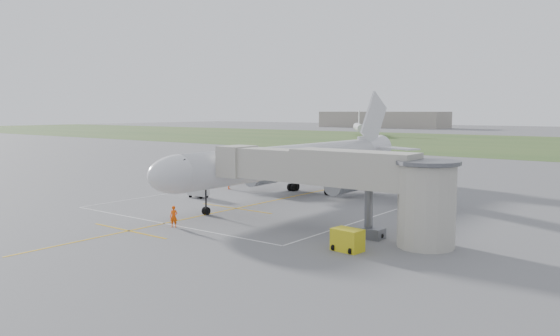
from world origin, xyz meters
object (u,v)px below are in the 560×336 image
Objects in this scene: gpu_unit at (347,240)px; baggage_cart at (198,191)px; ramp_worker_nose at (174,217)px; airliner at (294,161)px; jet_bridge at (345,179)px; ramp_worker_wing at (230,183)px.

gpu_unit reaches higher than baggage_cart.
baggage_cart is 1.27× the size of ramp_worker_nose.
airliner is 2.00× the size of jet_bridge.
gpu_unit is at bearing -25.20° from baggage_cart.
ramp_worker_wing is at bearing 152.07° from jet_bridge.
jet_bridge is at bearing 128.50° from gpu_unit.
ramp_worker_wing is at bearing 90.01° from ramp_worker_nose.
airliner is 12.28m from baggage_cart.
airliner reaches higher than ramp_worker_nose.
airliner reaches higher than jet_bridge.
ramp_worker_wing is (-26.31, 13.94, -3.88)m from jet_bridge.
jet_bridge is 11.93× the size of ramp_worker_nose.
ramp_worker_nose is at bearing -54.76° from baggage_cart.
ramp_worker_wing is (-10.59, -0.31, -3.52)m from airliner.
gpu_unit is (18.79, -18.98, -3.56)m from airliner.
ramp_worker_wing reaches higher than baggage_cart.
airliner is at bearing 140.23° from gpu_unit.
ramp_worker_nose is at bearing -152.84° from jet_bridge.
baggage_cart is 1.43× the size of ramp_worker_wing.
ramp_worker_nose is at bearing -84.67° from airliner.
ramp_worker_nose is (-16.80, -2.32, 0.15)m from gpu_unit.
jet_bridge reaches higher than baggage_cart.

